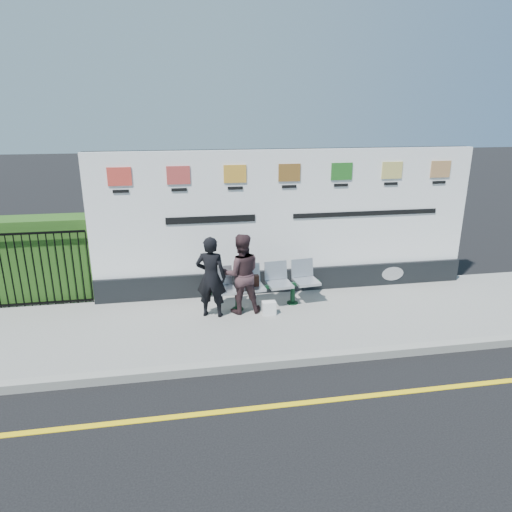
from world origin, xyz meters
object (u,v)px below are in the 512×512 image
Objects in this scene: billboard at (287,232)px; bench at (266,295)px; woman_right at (241,274)px; woman_left at (211,277)px.

billboard is 1.48m from bench.
billboard is 1.57m from woman_right.
billboard reaches higher than woman_right.
woman_right is at bearing -154.08° from woman_left.
billboard is at bearing -139.03° from woman_right.
bench is (-0.61, -0.82, -1.07)m from billboard.
billboard is 3.67× the size of bench.
woman_right is (-0.51, -0.15, 0.55)m from bench.
woman_left is 0.59m from woman_right.
bench is 1.24m from woman_left.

